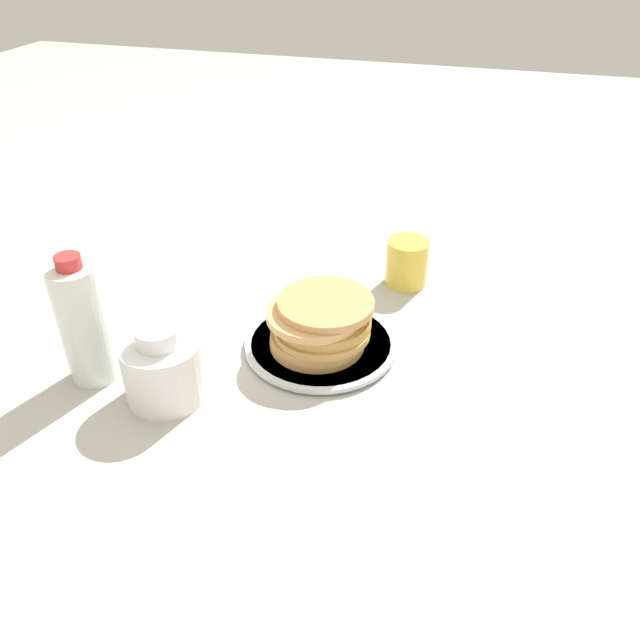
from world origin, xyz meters
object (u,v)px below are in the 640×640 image
object	(u,v)px
plate	(320,345)
juice_glass	(407,263)
water_bottle_near	(84,323)
cream_jug	(163,367)
pancake_stack	(320,324)

from	to	relation	value
plate	juice_glass	xyz separation A→B (m)	(0.09, 0.23, 0.03)
juice_glass	water_bottle_near	bearing A→B (deg)	-135.13
plate	juice_glass	size ratio (longest dim) A/B	2.81
juice_glass	cream_jug	bearing A→B (deg)	-123.82
cream_jug	plate	bearing A→B (deg)	43.01
water_bottle_near	pancake_stack	bearing A→B (deg)	26.27
cream_jug	juice_glass	bearing A→B (deg)	56.18
pancake_stack	cream_jug	size ratio (longest dim) A/B	1.36
pancake_stack	cream_jug	world-z (taller)	cream_jug
plate	juice_glass	bearing A→B (deg)	68.58
pancake_stack	cream_jug	distance (m)	0.23
pancake_stack	cream_jug	xyz separation A→B (m)	(-0.17, -0.16, -0.00)
pancake_stack	juice_glass	size ratio (longest dim) A/B	1.89
plate	water_bottle_near	distance (m)	0.34
water_bottle_near	cream_jug	bearing A→B (deg)	-5.41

